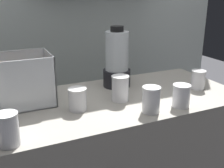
{
  "coord_description": "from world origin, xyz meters",
  "views": [
    {
      "loc": [
        -0.56,
        -1.2,
        1.44
      ],
      "look_at": [
        0.0,
        0.0,
        0.98
      ],
      "focal_mm": 43.54,
      "sensor_mm": 36.0,
      "label": 1
    }
  ],
  "objects_px": {
    "juice_cup_pomegranate_middle": "(120,89)",
    "juice_cup_carrot_left": "(78,100)",
    "juice_cup_pomegranate_far_right": "(181,97)",
    "carrot_display_bin": "(20,89)",
    "blender_pitcher": "(117,61)",
    "juice_cup_mango_far_left": "(8,132)",
    "juice_cup_beet_rightmost": "(198,81)",
    "juice_cup_beet_right": "(151,101)"
  },
  "relations": [
    {
      "from": "carrot_display_bin",
      "to": "juice_cup_mango_far_left",
      "type": "distance_m",
      "value": 0.39
    },
    {
      "from": "juice_cup_carrot_left",
      "to": "juice_cup_pomegranate_middle",
      "type": "distance_m",
      "value": 0.24
    },
    {
      "from": "juice_cup_carrot_left",
      "to": "juice_cup_beet_rightmost",
      "type": "xyz_separation_m",
      "value": [
        0.72,
        -0.01,
        0.0
      ]
    },
    {
      "from": "juice_cup_pomegranate_far_right",
      "to": "carrot_display_bin",
      "type": "bearing_deg",
      "value": 152.85
    },
    {
      "from": "carrot_display_bin",
      "to": "juice_cup_pomegranate_far_right",
      "type": "height_order",
      "value": "carrot_display_bin"
    },
    {
      "from": "carrot_display_bin",
      "to": "juice_cup_pomegranate_far_right",
      "type": "xyz_separation_m",
      "value": [
        0.7,
        -0.36,
        -0.03
      ]
    },
    {
      "from": "juice_cup_mango_far_left",
      "to": "juice_cup_carrot_left",
      "type": "height_order",
      "value": "juice_cup_mango_far_left"
    },
    {
      "from": "juice_cup_mango_far_left",
      "to": "juice_cup_beet_right",
      "type": "height_order",
      "value": "juice_cup_mango_far_left"
    },
    {
      "from": "carrot_display_bin",
      "to": "blender_pitcher",
      "type": "relative_size",
      "value": 0.84
    },
    {
      "from": "juice_cup_pomegranate_middle",
      "to": "juice_cup_pomegranate_far_right",
      "type": "xyz_separation_m",
      "value": [
        0.23,
        -0.19,
        -0.01
      ]
    },
    {
      "from": "blender_pitcher",
      "to": "juice_cup_beet_rightmost",
      "type": "bearing_deg",
      "value": -30.74
    },
    {
      "from": "juice_cup_carrot_left",
      "to": "juice_cup_beet_right",
      "type": "xyz_separation_m",
      "value": [
        0.3,
        -0.17,
        0.01
      ]
    },
    {
      "from": "juice_cup_pomegranate_far_right",
      "to": "juice_cup_pomegranate_middle",
      "type": "bearing_deg",
      "value": 140.65
    },
    {
      "from": "juice_cup_carrot_left",
      "to": "juice_cup_beet_rightmost",
      "type": "relative_size",
      "value": 0.99
    },
    {
      "from": "carrot_display_bin",
      "to": "blender_pitcher",
      "type": "xyz_separation_m",
      "value": [
        0.55,
        0.04,
        0.07
      ]
    },
    {
      "from": "juice_cup_carrot_left",
      "to": "juice_cup_pomegranate_far_right",
      "type": "height_order",
      "value": "juice_cup_pomegranate_far_right"
    },
    {
      "from": "blender_pitcher",
      "to": "juice_cup_beet_right",
      "type": "distance_m",
      "value": 0.41
    },
    {
      "from": "juice_cup_mango_far_left",
      "to": "juice_cup_beet_rightmost",
      "type": "xyz_separation_m",
      "value": [
        1.04,
        0.19,
        -0.01
      ]
    },
    {
      "from": "juice_cup_beet_right",
      "to": "juice_cup_beet_rightmost",
      "type": "relative_size",
      "value": 1.14
    },
    {
      "from": "juice_cup_beet_rightmost",
      "to": "juice_cup_beet_right",
      "type": "bearing_deg",
      "value": -159.18
    },
    {
      "from": "juice_cup_pomegranate_middle",
      "to": "carrot_display_bin",
      "type": "bearing_deg",
      "value": 160.22
    },
    {
      "from": "juice_cup_mango_far_left",
      "to": "juice_cup_carrot_left",
      "type": "xyz_separation_m",
      "value": [
        0.32,
        0.19,
        -0.01
      ]
    },
    {
      "from": "carrot_display_bin",
      "to": "juice_cup_beet_rightmost",
      "type": "bearing_deg",
      "value": -11.6
    },
    {
      "from": "carrot_display_bin",
      "to": "juice_cup_pomegranate_middle",
      "type": "xyz_separation_m",
      "value": [
        0.47,
        -0.17,
        -0.02
      ]
    },
    {
      "from": "juice_cup_mango_far_left",
      "to": "juice_cup_beet_right",
      "type": "distance_m",
      "value": 0.63
    },
    {
      "from": "blender_pitcher",
      "to": "juice_cup_carrot_left",
      "type": "relative_size",
      "value": 3.26
    },
    {
      "from": "juice_cup_mango_far_left",
      "to": "juice_cup_pomegranate_middle",
      "type": "xyz_separation_m",
      "value": [
        0.56,
        0.22,
        0.01
      ]
    },
    {
      "from": "juice_cup_beet_right",
      "to": "juice_cup_beet_rightmost",
      "type": "distance_m",
      "value": 0.45
    },
    {
      "from": "carrot_display_bin",
      "to": "juice_cup_carrot_left",
      "type": "bearing_deg",
      "value": -38.89
    },
    {
      "from": "juice_cup_pomegranate_middle",
      "to": "juice_cup_carrot_left",
      "type": "bearing_deg",
      "value": -174.89
    },
    {
      "from": "blender_pitcher",
      "to": "juice_cup_beet_rightmost",
      "type": "xyz_separation_m",
      "value": [
        0.4,
        -0.24,
        -0.1
      ]
    },
    {
      "from": "juice_cup_mango_far_left",
      "to": "juice_cup_pomegranate_far_right",
      "type": "distance_m",
      "value": 0.79
    },
    {
      "from": "juice_cup_carrot_left",
      "to": "juice_cup_pomegranate_middle",
      "type": "height_order",
      "value": "juice_cup_pomegranate_middle"
    },
    {
      "from": "blender_pitcher",
      "to": "juice_cup_pomegranate_middle",
      "type": "bearing_deg",
      "value": -111.31
    },
    {
      "from": "juice_cup_carrot_left",
      "to": "juice_cup_pomegranate_middle",
      "type": "relative_size",
      "value": 0.82
    },
    {
      "from": "blender_pitcher",
      "to": "juice_cup_carrot_left",
      "type": "height_order",
      "value": "blender_pitcher"
    },
    {
      "from": "carrot_display_bin",
      "to": "blender_pitcher",
      "type": "height_order",
      "value": "blender_pitcher"
    },
    {
      "from": "juice_cup_mango_far_left",
      "to": "juice_cup_carrot_left",
      "type": "relative_size",
      "value": 1.18
    },
    {
      "from": "juice_cup_pomegranate_middle",
      "to": "juice_cup_beet_right",
      "type": "relative_size",
      "value": 1.07
    },
    {
      "from": "juice_cup_mango_far_left",
      "to": "juice_cup_pomegranate_far_right",
      "type": "relative_size",
      "value": 1.14
    },
    {
      "from": "juice_cup_pomegranate_far_right",
      "to": "juice_cup_mango_far_left",
      "type": "bearing_deg",
      "value": -178.33
    },
    {
      "from": "juice_cup_beet_right",
      "to": "juice_cup_mango_far_left",
      "type": "bearing_deg",
      "value": -177.38
    }
  ]
}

